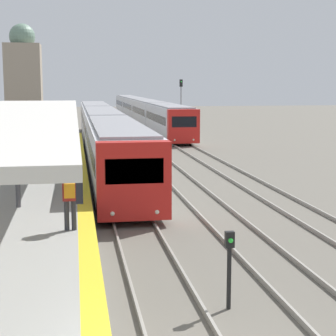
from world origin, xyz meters
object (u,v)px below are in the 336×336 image
(train_far, at_px, (142,110))
(signal_mast_far, at_px, (181,101))
(train_near, at_px, (102,129))
(signal_post_near, at_px, (229,261))
(person_on_platform, at_px, (70,196))

(train_far, xyz_separation_m, signal_mast_far, (1.59, -18.66, 1.67))
(train_near, relative_size, signal_post_near, 25.08)
(train_near, height_order, signal_mast_far, signal_mast_far)
(person_on_platform, relative_size, signal_post_near, 0.93)
(person_on_platform, height_order, signal_post_near, person_on_platform)
(person_on_platform, height_order, train_near, train_near)
(person_on_platform, xyz_separation_m, signal_post_near, (3.49, -4.00, -0.79))
(train_near, distance_m, signal_mast_far, 15.10)
(signal_mast_far, bearing_deg, person_on_platform, -105.20)
(person_on_platform, distance_m, train_near, 25.84)
(train_near, height_order, train_far, train_near)
(person_on_platform, xyz_separation_m, train_far, (8.82, 56.96, -0.17))
(person_on_platform, distance_m, signal_post_near, 5.37)
(train_far, relative_size, signal_mast_far, 10.42)
(signal_mast_far, bearing_deg, train_far, 94.88)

